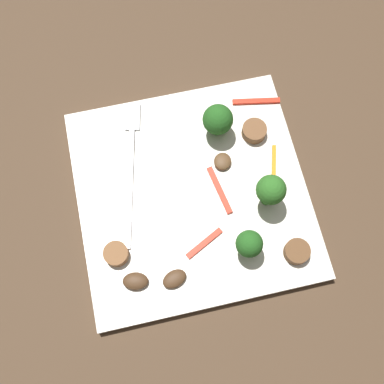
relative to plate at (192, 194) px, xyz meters
The scene contains 16 objects.
ground_plane 0.01m from the plate, ahead, with size 1.40×1.40×0.00m, color #4C3826.
plate is the anchor object (origin of this frame).
fork 0.08m from the plate, 50.02° to the left, with size 0.18×0.05×0.00m.
broccoli_floret_0 0.09m from the plate, 33.50° to the right, with size 0.04×0.04×0.05m.
broccoli_floret_1 0.10m from the plate, 150.57° to the right, with size 0.03×0.03×0.04m.
broccoli_floret_2 0.10m from the plate, 109.61° to the right, with size 0.03×0.03×0.05m.
sausage_slice_0 0.11m from the plate, 57.45° to the right, with size 0.03×0.03×0.01m, color brown.
sausage_slice_1 0.14m from the plate, 134.32° to the right, with size 0.03×0.03×0.01m, color brown.
sausage_slice_2 0.11m from the plate, 118.94° to the left, with size 0.03×0.03×0.01m, color brown.
mushroom_0 0.10m from the plate, 156.69° to the left, with size 0.03×0.02×0.01m, color #4C331E.
mushroom_1 0.12m from the plate, 136.79° to the left, with size 0.03×0.02×0.01m, color #4C331E.
mushroom_2 0.05m from the plate, 57.12° to the right, with size 0.02×0.02×0.01m, color brown.
pepper_strip_0 0.06m from the plate, behind, with size 0.05×0.01×0.00m, color red.
pepper_strip_1 0.10m from the plate, 82.78° to the right, with size 0.05×0.00×0.00m, color orange.
pepper_strip_2 0.14m from the plate, 46.57° to the right, with size 0.06×0.01×0.00m, color red.
pepper_strip_3 0.03m from the plate, 99.29° to the right, with size 0.06×0.01×0.00m, color red.
Camera 1 is at (-0.17, 0.04, 0.52)m, focal length 43.36 mm.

